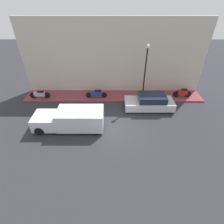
% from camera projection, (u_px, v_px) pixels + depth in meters
% --- Properties ---
extents(ground_plane, '(60.00, 60.00, 0.00)m').
position_uv_depth(ground_plane, '(114.00, 128.00, 13.77)').
color(ground_plane, '#2D2D33').
extents(sidewalk, '(2.20, 17.60, 0.14)m').
position_uv_depth(sidewalk, '(114.00, 96.00, 17.77)').
color(sidewalk, brown).
rests_on(sidewalk, ground_plane).
extents(building_facade, '(0.30, 17.60, 7.16)m').
position_uv_depth(building_facade, '(114.00, 58.00, 16.78)').
color(building_facade, beige).
rests_on(building_facade, ground_plane).
extents(parked_car, '(1.81, 4.34, 1.40)m').
position_uv_depth(parked_car, '(150.00, 102.00, 15.66)').
color(parked_car, silver).
rests_on(parked_car, ground_plane).
extents(delivery_van, '(1.93, 5.32, 1.61)m').
position_uv_depth(delivery_van, '(70.00, 119.00, 13.35)').
color(delivery_van, silver).
rests_on(delivery_van, ground_plane).
extents(motorcycle_red, '(0.30, 1.78, 0.88)m').
position_uv_depth(motorcycle_red, '(182.00, 93.00, 17.20)').
color(motorcycle_red, '#B21E1E').
rests_on(motorcycle_red, sidewalk).
extents(motorcycle_blue, '(0.30, 2.08, 0.81)m').
position_uv_depth(motorcycle_blue, '(97.00, 94.00, 17.14)').
color(motorcycle_blue, navy).
rests_on(motorcycle_blue, sidewalk).
extents(scooter_silver, '(0.30, 1.99, 0.77)m').
position_uv_depth(scooter_silver, '(40.00, 94.00, 17.04)').
color(scooter_silver, '#B7B7BF').
rests_on(scooter_silver, sidewalk).
extents(streetlamp, '(0.32, 0.32, 5.21)m').
position_uv_depth(streetlamp, '(146.00, 67.00, 15.17)').
color(streetlamp, black).
rests_on(streetlamp, sidewalk).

